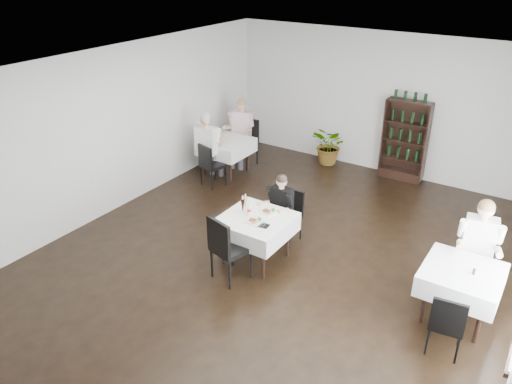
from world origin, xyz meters
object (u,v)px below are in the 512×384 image
wine_shelf (405,141)px  diner_main (279,205)px  potted_tree (330,146)px  main_table (256,226)px

wine_shelf → diner_main: (-0.85, -3.71, -0.12)m
diner_main → potted_tree: bearing=102.3°
wine_shelf → potted_tree: wine_shelf is taller
wine_shelf → potted_tree: bearing=-176.0°
main_table → potted_tree: size_ratio=1.16×
main_table → diner_main: bearing=85.2°
main_table → potted_tree: (-0.73, 4.20, -0.18)m
main_table → wine_shelf: bearing=78.2°
potted_tree → diner_main: bearing=-77.7°
main_table → potted_tree: bearing=99.9°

